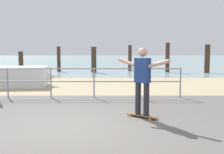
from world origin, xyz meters
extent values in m
cube|color=#605B56|center=(0.00, -1.00, 0.00)|extent=(24.00, 10.00, 0.04)
cube|color=tan|center=(0.00, 7.00, 0.00)|extent=(24.00, 6.00, 0.04)
cube|color=#849EA3|center=(0.00, 35.00, 0.00)|extent=(72.00, 50.00, 0.04)
cylinder|color=gray|center=(-2.83, 3.60, 0.53)|extent=(0.05, 0.05, 1.05)
cylinder|color=gray|center=(-1.34, 3.60, 0.53)|extent=(0.05, 0.05, 1.05)
cylinder|color=gray|center=(0.15, 3.60, 0.53)|extent=(0.05, 0.05, 1.05)
cylinder|color=gray|center=(1.63, 3.60, 0.53)|extent=(0.05, 0.05, 1.05)
cylinder|color=gray|center=(3.12, 3.60, 0.53)|extent=(0.05, 0.05, 1.05)
cylinder|color=gray|center=(-2.09, 3.60, 1.02)|extent=(10.43, 0.04, 0.04)
cylinder|color=gray|center=(-2.09, 3.60, 0.58)|extent=(10.43, 0.04, 0.04)
cone|color=silver|center=(-2.17, 6.53, 0.45)|extent=(1.16, 0.86, 0.77)
cube|color=brown|center=(1.50, 0.83, 0.07)|extent=(0.75, 0.66, 0.02)
cylinder|color=orange|center=(1.77, 0.71, 0.03)|extent=(0.07, 0.06, 0.06)
cylinder|color=orange|center=(1.67, 0.59, 0.03)|extent=(0.07, 0.06, 0.06)
cylinder|color=orange|center=(1.34, 1.06, 0.03)|extent=(0.07, 0.06, 0.06)
cylinder|color=orange|center=(1.24, 0.94, 0.03)|extent=(0.07, 0.06, 0.06)
cylinder|color=#26262B|center=(1.60, 0.75, 0.48)|extent=(0.14, 0.14, 0.80)
cylinder|color=#26262B|center=(1.41, 0.90, 0.48)|extent=(0.14, 0.14, 0.80)
cube|color=navy|center=(1.50, 0.83, 1.18)|extent=(0.41, 0.38, 0.60)
sphere|color=tan|center=(1.50, 0.83, 1.62)|extent=(0.22, 0.22, 0.22)
cylinder|color=tan|center=(1.85, 0.55, 1.36)|extent=(0.49, 0.42, 0.23)
cylinder|color=tan|center=(1.16, 1.11, 1.36)|extent=(0.49, 0.42, 0.23)
cylinder|color=#422D1E|center=(-5.79, 14.06, 0.75)|extent=(0.33, 0.33, 1.50)
cylinder|color=#422D1E|center=(-3.16, 14.54, 0.92)|extent=(0.26, 0.26, 1.84)
cylinder|color=#422D1E|center=(-0.52, 13.73, 0.91)|extent=(0.36, 0.36, 1.82)
cylinder|color=#422D1E|center=(2.11, 14.99, 0.98)|extent=(0.26, 0.26, 1.95)
cylinder|color=#422D1E|center=(4.74, 14.02, 1.06)|extent=(0.30, 0.30, 2.12)
cylinder|color=#422D1E|center=(7.38, 13.39, 0.99)|extent=(0.37, 0.37, 1.98)
camera|label=1|loc=(0.76, -5.88, 1.72)|focal=44.52mm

